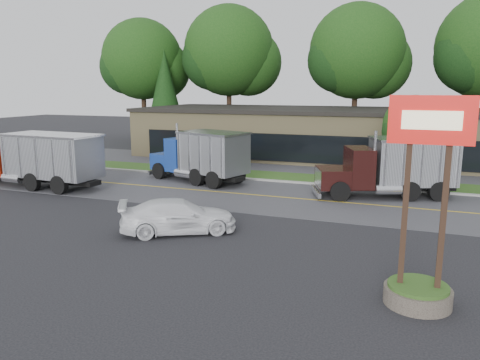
# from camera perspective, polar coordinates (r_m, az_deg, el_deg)

# --- Properties ---
(ground) EXTENTS (140.00, 140.00, 0.00)m
(ground) POSITION_cam_1_polar(r_m,az_deg,el_deg) (19.96, -11.14, -6.94)
(ground) COLOR #2D2D32
(ground) RESTS_ON ground
(road) EXTENTS (60.00, 8.00, 0.02)m
(road) POSITION_cam_1_polar(r_m,az_deg,el_deg) (27.72, -1.37, -1.59)
(road) COLOR #5A5A60
(road) RESTS_ON ground
(center_line) EXTENTS (60.00, 0.12, 0.01)m
(center_line) POSITION_cam_1_polar(r_m,az_deg,el_deg) (27.72, -1.37, -1.59)
(center_line) COLOR gold
(center_line) RESTS_ON ground
(curb) EXTENTS (60.00, 0.30, 0.12)m
(curb) POSITION_cam_1_polar(r_m,az_deg,el_deg) (31.57, 1.48, -0.01)
(curb) COLOR #9E9E99
(curb) RESTS_ON ground
(grass_verge) EXTENTS (60.00, 3.40, 0.03)m
(grass_verge) POSITION_cam_1_polar(r_m,az_deg,el_deg) (33.25, 2.49, 0.56)
(grass_verge) COLOR #2A571D
(grass_verge) RESTS_ON ground
(far_parking) EXTENTS (60.00, 7.00, 0.02)m
(far_parking) POSITION_cam_1_polar(r_m,az_deg,el_deg) (37.96, 4.84, 1.87)
(far_parking) COLOR #5A5A60
(far_parking) RESTS_ON ground
(strip_mall) EXTENTS (32.00, 12.00, 4.00)m
(strip_mall) POSITION_cam_1_polar(r_m,az_deg,el_deg) (43.04, 9.65, 5.54)
(strip_mall) COLOR tan
(strip_mall) RESTS_ON ground
(bilo_sign) EXTENTS (2.20, 1.90, 5.95)m
(bilo_sign) POSITION_cam_1_polar(r_m,az_deg,el_deg) (14.19, 21.32, -6.49)
(bilo_sign) COLOR #6B6054
(bilo_sign) RESTS_ON ground
(tree_far_a) EXTENTS (9.76, 9.19, 13.92)m
(tree_far_a) POSITION_cam_1_polar(r_m,az_deg,el_deg) (56.81, -11.63, 13.77)
(tree_far_a) COLOR #382619
(tree_far_a) RESTS_ON ground
(tree_far_b) EXTENTS (10.62, 10.00, 15.15)m
(tree_far_b) POSITION_cam_1_polar(r_m,az_deg,el_deg) (54.13, -1.14, 14.96)
(tree_far_b) COLOR #382619
(tree_far_b) RESTS_ON ground
(tree_far_c) EXTENTS (10.18, 9.59, 14.53)m
(tree_far_c) POSITION_cam_1_polar(r_m,az_deg,el_deg) (50.64, 14.23, 14.44)
(tree_far_c) COLOR #382619
(tree_far_c) RESTS_ON ground
(evergreen_left) EXTENTS (4.54, 4.54, 10.31)m
(evergreen_left) POSITION_cam_1_polar(r_m,az_deg,el_deg) (52.96, -9.13, 10.57)
(evergreen_left) COLOR #382619
(evergreen_left) RESTS_ON ground
(tree_verge) EXTENTS (4.00, 3.77, 5.71)m
(tree_verge) POSITION_cam_1_polar(r_m,az_deg,el_deg) (31.21, 20.51, 5.89)
(tree_verge) COLOR #382619
(tree_verge) RESTS_ON ground
(dump_truck_red) EXTENTS (10.44, 3.17, 3.36)m
(dump_truck_red) POSITION_cam_1_polar(r_m,az_deg,el_deg) (31.86, -23.61, 2.46)
(dump_truck_red) COLOR black
(dump_truck_red) RESTS_ON ground
(dump_truck_blue) EXTENTS (7.48, 4.64, 3.36)m
(dump_truck_blue) POSITION_cam_1_polar(r_m,az_deg,el_deg) (30.71, -4.58, 3.05)
(dump_truck_blue) COLOR black
(dump_truck_blue) RESTS_ON ground
(dump_truck_maroon) EXTENTS (7.99, 5.03, 3.36)m
(dump_truck_maroon) POSITION_cam_1_polar(r_m,az_deg,el_deg) (27.84, 18.22, 1.67)
(dump_truck_maroon) COLOR black
(dump_truck_maroon) RESTS_ON ground
(rally_car) EXTENTS (5.26, 4.30, 1.43)m
(rally_car) POSITION_cam_1_polar(r_m,az_deg,el_deg) (20.33, -7.52, -4.37)
(rally_car) COLOR white
(rally_car) RESTS_ON ground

